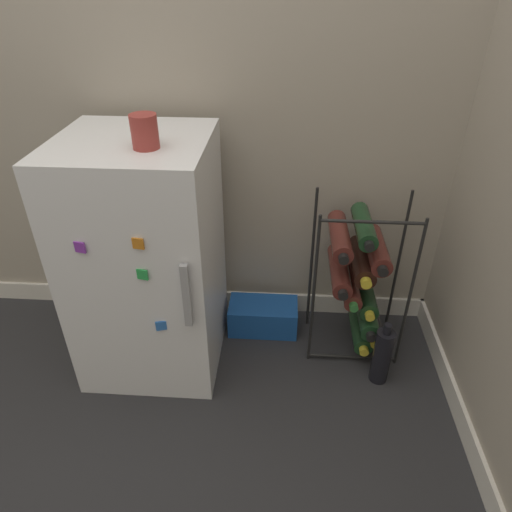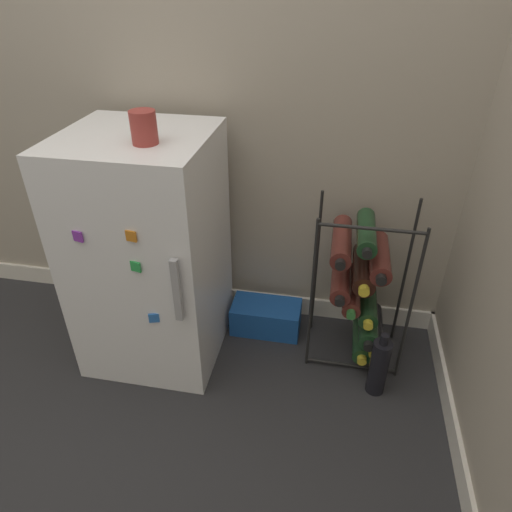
{
  "view_description": "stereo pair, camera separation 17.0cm",
  "coord_description": "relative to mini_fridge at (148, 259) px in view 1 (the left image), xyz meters",
  "views": [
    {
      "loc": [
        0.29,
        -1.14,
        1.38
      ],
      "look_at": [
        0.2,
        0.3,
        0.46
      ],
      "focal_mm": 32.0,
      "sensor_mm": 36.0,
      "label": 1
    },
    {
      "loc": [
        0.46,
        -1.11,
        1.38
      ],
      "look_at": [
        0.2,
        0.3,
        0.46
      ],
      "focal_mm": 32.0,
      "sensor_mm": 36.0,
      "label": 2
    }
  ],
  "objects": [
    {
      "name": "soda_box",
      "position": [
        0.42,
        0.17,
        -0.39
      ],
      "size": [
        0.3,
        0.16,
        0.13
      ],
      "color": "#194C9E",
      "rests_on": "ground_plane"
    },
    {
      "name": "loose_bottle_floor",
      "position": [
        0.89,
        -0.1,
        -0.33
      ],
      "size": [
        0.07,
        0.07,
        0.28
      ],
      "color": "black",
      "rests_on": "ground_plane"
    },
    {
      "name": "wine_rack",
      "position": [
        0.8,
        0.1,
        -0.13
      ],
      "size": [
        0.37,
        0.33,
        0.67
      ],
      "color": "black",
      "rests_on": "ground_plane"
    },
    {
      "name": "ground_plane",
      "position": [
        0.2,
        -0.25,
        -0.46
      ],
      "size": [
        14.0,
        14.0,
        0.0
      ],
      "primitive_type": "plane",
      "color": "#28282B"
    },
    {
      "name": "fridge_top_cup",
      "position": [
        0.08,
        -0.08,
        0.51
      ],
      "size": [
        0.08,
        0.08,
        0.1
      ],
      "color": "maroon",
      "rests_on": "mini_fridge"
    },
    {
      "name": "wall_back",
      "position": [
        0.2,
        0.34,
        0.78
      ],
      "size": [
        6.89,
        0.07,
        2.5
      ],
      "color": "#9E9384",
      "rests_on": "ground_plane"
    },
    {
      "name": "mini_fridge",
      "position": [
        0.0,
        0.0,
        0.0
      ],
      "size": [
        0.5,
        0.52,
        0.91
      ],
      "color": "white",
      "rests_on": "ground_plane"
    }
  ]
}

